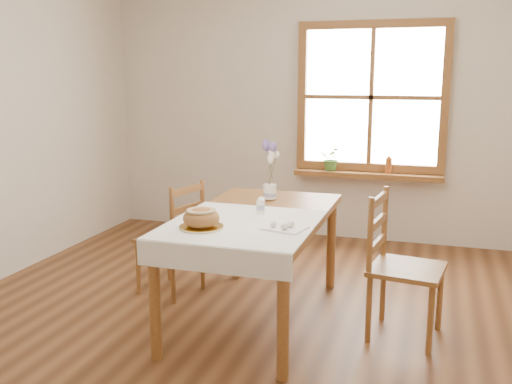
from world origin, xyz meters
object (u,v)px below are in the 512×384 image
at_px(bread_plate, 201,227).
at_px(flower_vase, 270,193).
at_px(chair_right, 407,267).
at_px(dining_table, 256,226).
at_px(chair_left, 170,237).

relative_size(bread_plate, flower_vase, 2.40).
bearing_deg(chair_right, bread_plate, 121.13).
bearing_deg(chair_right, dining_table, 99.32).
height_order(chair_left, flower_vase, chair_left).
height_order(dining_table, chair_right, chair_right).
xyz_separation_m(chair_left, flower_vase, (0.75, 0.18, 0.36)).
xyz_separation_m(chair_right, bread_plate, (-1.20, -0.51, 0.30)).
height_order(bread_plate, flower_vase, flower_vase).
height_order(chair_left, bread_plate, chair_left).
relative_size(chair_left, chair_right, 0.94).
xyz_separation_m(chair_right, flower_vase, (-1.04, 0.43, 0.33)).
bearing_deg(flower_vase, bread_plate, -99.73).
bearing_deg(bread_plate, chair_left, 127.96).
xyz_separation_m(dining_table, chair_right, (1.00, 0.02, -0.19)).
distance_m(chair_right, flower_vase, 1.17).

